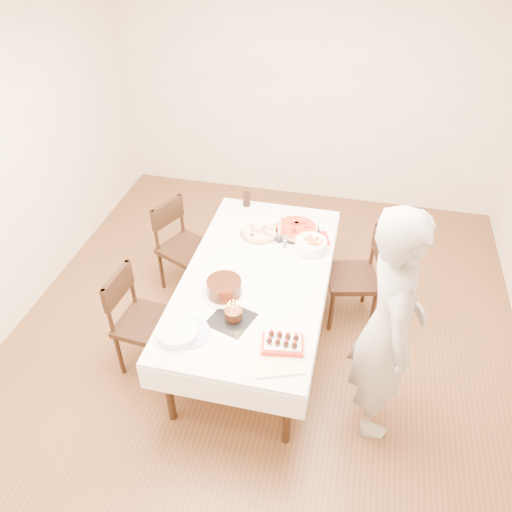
% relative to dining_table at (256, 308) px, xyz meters
% --- Properties ---
extents(floor, '(5.00, 5.00, 0.00)m').
position_rel_dining_table_xyz_m(floor, '(0.06, 0.06, -0.38)').
color(floor, brown).
rests_on(floor, ground).
extents(wall_back, '(4.50, 0.04, 2.70)m').
position_rel_dining_table_xyz_m(wall_back, '(0.06, 2.56, 0.98)').
color(wall_back, beige).
rests_on(wall_back, floor).
extents(ceiling, '(5.00, 5.00, 0.00)m').
position_rel_dining_table_xyz_m(ceiling, '(0.06, 0.06, 2.33)').
color(ceiling, white).
rests_on(ceiling, wall_back).
extents(dining_table, '(1.53, 2.32, 0.75)m').
position_rel_dining_table_xyz_m(dining_table, '(0.00, 0.00, 0.00)').
color(dining_table, white).
rests_on(dining_table, floor).
extents(chair_right_savory, '(0.57, 0.57, 0.93)m').
position_rel_dining_table_xyz_m(chair_right_savory, '(0.77, 0.48, 0.09)').
color(chair_right_savory, black).
rests_on(chair_right_savory, floor).
extents(chair_left_savory, '(0.62, 0.62, 0.91)m').
position_rel_dining_table_xyz_m(chair_left_savory, '(-0.82, 0.55, 0.08)').
color(chair_left_savory, black).
rests_on(chair_left_savory, floor).
extents(chair_left_dessert, '(0.51, 0.51, 0.93)m').
position_rel_dining_table_xyz_m(chair_left_dessert, '(-0.79, -0.46, 0.09)').
color(chair_left_dessert, black).
rests_on(chair_left_dessert, floor).
extents(person, '(0.55, 0.74, 1.88)m').
position_rel_dining_table_xyz_m(person, '(1.03, -0.55, 0.56)').
color(person, '#A8A39E').
rests_on(person, floor).
extents(pizza_white, '(0.37, 0.37, 0.04)m').
position_rel_dining_table_xyz_m(pizza_white, '(-0.09, 0.54, 0.40)').
color(pizza_white, beige).
rests_on(pizza_white, dining_table).
extents(pizza_pepperoni, '(0.54, 0.54, 0.04)m').
position_rel_dining_table_xyz_m(pizza_pepperoni, '(0.21, 0.68, 0.40)').
color(pizza_pepperoni, red).
rests_on(pizza_pepperoni, dining_table).
extents(red_placemat, '(0.27, 0.27, 0.01)m').
position_rel_dining_table_xyz_m(red_placemat, '(0.41, 0.59, 0.38)').
color(red_placemat, '#B21E1E').
rests_on(red_placemat, dining_table).
extents(pasta_bowl, '(0.36, 0.36, 0.09)m').
position_rel_dining_table_xyz_m(pasta_bowl, '(0.38, 0.42, 0.43)').
color(pasta_bowl, white).
rests_on(pasta_bowl, dining_table).
extents(taper_candle, '(0.07, 0.07, 0.31)m').
position_rel_dining_table_xyz_m(taper_candle, '(0.10, 0.49, 0.53)').
color(taper_candle, white).
rests_on(taper_candle, dining_table).
extents(shaker_pair, '(0.10, 0.10, 0.09)m').
position_rel_dining_table_xyz_m(shaker_pair, '(0.16, 0.41, 0.42)').
color(shaker_pair, white).
rests_on(shaker_pair, dining_table).
extents(cola_glass, '(0.09, 0.09, 0.14)m').
position_rel_dining_table_xyz_m(cola_glass, '(-0.32, 0.98, 0.44)').
color(cola_glass, black).
rests_on(cola_glass, dining_table).
extents(layer_cake, '(0.39, 0.39, 0.13)m').
position_rel_dining_table_xyz_m(layer_cake, '(-0.18, -0.28, 0.44)').
color(layer_cake, black).
rests_on(layer_cake, dining_table).
extents(cake_board, '(0.36, 0.36, 0.01)m').
position_rel_dining_table_xyz_m(cake_board, '(-0.06, -0.53, 0.38)').
color(cake_board, black).
rests_on(cake_board, dining_table).
extents(birthday_cake, '(0.17, 0.17, 0.14)m').
position_rel_dining_table_xyz_m(birthday_cake, '(-0.05, -0.52, 0.46)').
color(birthday_cake, '#35190E').
rests_on(birthday_cake, dining_table).
extents(strawberry_box, '(0.31, 0.23, 0.07)m').
position_rel_dining_table_xyz_m(strawberry_box, '(0.35, -0.71, 0.41)').
color(strawberry_box, red).
rests_on(strawberry_box, dining_table).
extents(box_lid, '(0.39, 0.33, 0.03)m').
position_rel_dining_table_xyz_m(box_lid, '(0.35, -0.85, 0.38)').
color(box_lid, beige).
rests_on(box_lid, dining_table).
extents(plate_stack, '(0.35, 0.35, 0.06)m').
position_rel_dining_table_xyz_m(plate_stack, '(-0.39, -0.76, 0.40)').
color(plate_stack, white).
rests_on(plate_stack, dining_table).
extents(china_plate, '(0.34, 0.34, 0.01)m').
position_rel_dining_table_xyz_m(china_plate, '(-0.32, -0.73, 0.38)').
color(china_plate, white).
rests_on(china_plate, dining_table).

